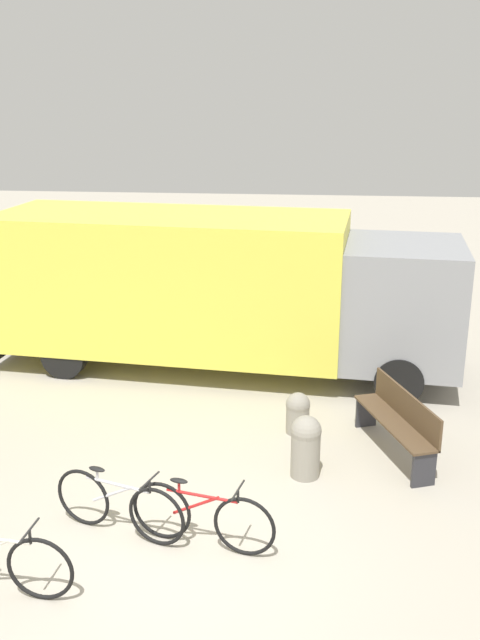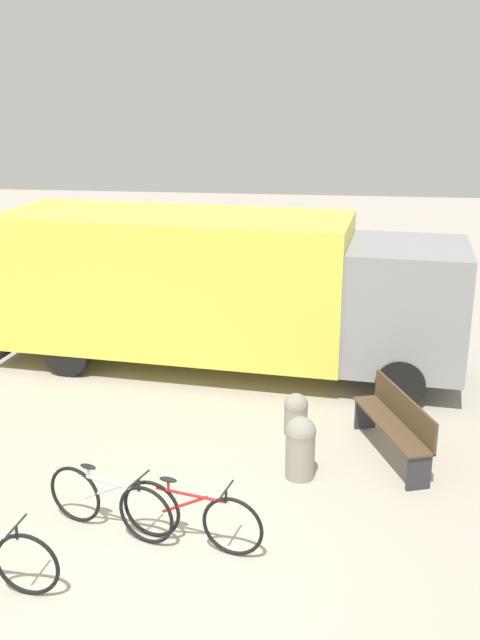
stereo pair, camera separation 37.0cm
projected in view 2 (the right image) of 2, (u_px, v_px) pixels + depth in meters
name	position (u px, v px, depth m)	size (l,w,h in m)	color
ground_plane	(158.00, 564.00, 8.05)	(60.00, 60.00, 0.00)	#A8A091
delivery_truck	(220.00, 285.00, 13.32)	(8.83, 3.22, 2.93)	#EAE04C
park_bench	(396.00, 422.00, 10.26)	(1.06, 1.98, 0.97)	brown
bicycle_middle	(109.00, 503.00, 8.52)	(1.70, 0.64, 0.84)	black
bicycle_far	(191.00, 516.00, 8.26)	(1.74, 0.53, 0.84)	black
bollard_near_bench	(300.00, 445.00, 9.71)	(0.42, 0.42, 0.90)	gray
bollard_far_bench	(296.00, 413.00, 11.00)	(0.38, 0.38, 0.66)	gray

